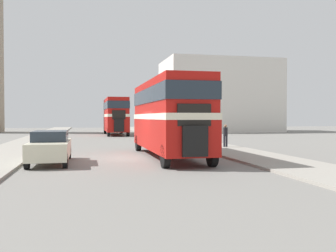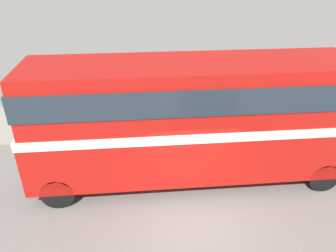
{
  "view_description": "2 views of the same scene",
  "coord_description": "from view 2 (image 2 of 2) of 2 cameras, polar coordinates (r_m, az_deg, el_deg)",
  "views": [
    {
      "loc": [
        -2.18,
        -19.94,
        2.18
      ],
      "look_at": [
        2.2,
        -0.09,
        1.7
      ],
      "focal_mm": 40.0,
      "sensor_mm": 36.0,
      "label": 1
    },
    {
      "loc": [
        -6.86,
        1.47,
        6.97
      ],
      "look_at": [
        2.2,
        0.61,
        2.04
      ],
      "focal_mm": 35.0,
      "sensor_mm": 36.0,
      "label": 2
    }
  ],
  "objects": [
    {
      "name": "ground_plane",
      "position": [
        9.89,
        4.93,
        -16.51
      ],
      "size": [
        120.0,
        120.0,
        0.0
      ],
      "primitive_type": "plane",
      "color": "slate"
    },
    {
      "name": "sidewalk_right",
      "position": [
        15.33,
        0.66,
        1.66
      ],
      "size": [
        3.5,
        120.0,
        0.12
      ],
      "color": "gray",
      "rests_on": "ground_plane"
    },
    {
      "name": "double_decker_bus",
      "position": [
        10.25,
        4.01,
        2.13
      ],
      "size": [
        2.42,
        10.32,
        4.1
      ],
      "color": "#B2140F",
      "rests_on": "ground_plane"
    },
    {
      "name": "pedestrian_walking",
      "position": [
        15.69,
        -16.39,
        4.87
      ],
      "size": [
        0.31,
        0.31,
        1.55
      ],
      "color": "#282833",
      "rests_on": "sidewalk_right"
    }
  ]
}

